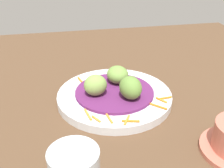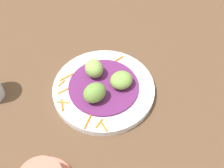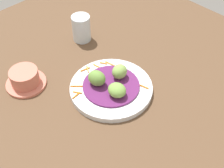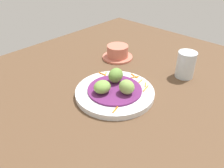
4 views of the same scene
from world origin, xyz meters
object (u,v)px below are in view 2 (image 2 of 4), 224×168
at_px(guac_scoop_center, 95,93).
at_px(guac_scoop_right, 121,80).
at_px(guac_scoop_left, 94,69).
at_px(main_plate, 104,89).

height_order(guac_scoop_center, guac_scoop_right, guac_scoop_center).
relative_size(guac_scoop_left, guac_scoop_right, 0.89).
bearing_deg(guac_scoop_right, main_plate, 158.97).
distance_m(main_plate, guac_scoop_left, 0.05).
xyz_separation_m(main_plate, guac_scoop_center, (-0.03, -0.03, 0.04)).
bearing_deg(main_plate, guac_scoop_left, 98.97).
bearing_deg(guac_scoop_left, main_plate, -81.03).
height_order(guac_scoop_left, guac_scoop_right, guac_scoop_left).
relative_size(guac_scoop_center, guac_scoop_right, 1.01).
xyz_separation_m(main_plate, guac_scoop_right, (0.04, -0.01, 0.03)).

